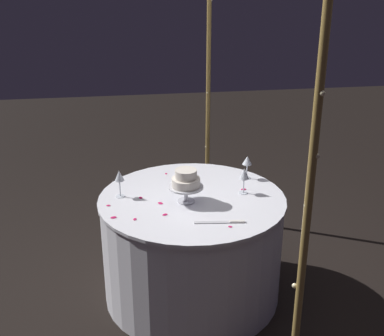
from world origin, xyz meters
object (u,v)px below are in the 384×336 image
object	(u,v)px
wine_glass_2	(247,161)
cake_knife	(223,222)
wine_glass_1	(119,177)
wine_glass_0	(244,175)
main_table	(192,246)
tiered_cake	(186,181)
decorative_arch	(243,98)

from	to	relation	value
wine_glass_2	cake_knife	bearing A→B (deg)	-26.34
wine_glass_1	wine_glass_2	bearing A→B (deg)	100.61
wine_glass_0	wine_glass_2	size ratio (longest dim) A/B	1.06
main_table	cake_knife	world-z (taller)	cake_knife
cake_knife	wine_glass_0	bearing A→B (deg)	149.86
wine_glass_0	wine_glass_1	bearing A→B (deg)	-95.16
wine_glass_1	cake_knife	world-z (taller)	wine_glass_1
tiered_cake	wine_glass_0	xyz separation A→B (m)	(-0.07, 0.39, -0.01)
decorative_arch	wine_glass_2	size ratio (longest dim) A/B	13.64
main_table	wine_glass_0	size ratio (longest dim) A/B	6.91
wine_glass_2	cake_knife	xyz separation A→B (m)	(0.62, -0.31, -0.12)
decorative_arch	wine_glass_1	distance (m)	0.93
wine_glass_2	decorative_arch	bearing A→B (deg)	-25.07
decorative_arch	wine_glass_0	world-z (taller)	decorative_arch
main_table	wine_glass_1	bearing A→B (deg)	-100.67
wine_glass_0	wine_glass_2	world-z (taller)	wine_glass_0
decorative_arch	main_table	xyz separation A→B (m)	(0.00, -0.31, -1.01)
decorative_arch	wine_glass_2	xyz separation A→B (m)	(-0.25, 0.12, -0.52)
decorative_arch	wine_glass_0	distance (m)	0.51
decorative_arch	wine_glass_2	distance (m)	0.59
tiered_cake	cake_knife	xyz separation A→B (m)	(0.31, 0.17, -0.14)
wine_glass_0	cake_knife	size ratio (longest dim) A/B	0.60
decorative_arch	cake_knife	bearing A→B (deg)	-27.19
wine_glass_0	wine_glass_1	distance (m)	0.81
main_table	tiered_cake	xyz separation A→B (m)	(0.06, -0.05, 0.51)
decorative_arch	main_table	size ratio (longest dim) A/B	1.86
main_table	wine_glass_1	world-z (taller)	wine_glass_1
decorative_arch	cake_knife	world-z (taller)	decorative_arch
tiered_cake	cake_knife	bearing A→B (deg)	28.71
tiered_cake	wine_glass_2	world-z (taller)	tiered_cake
decorative_arch	tiered_cake	world-z (taller)	decorative_arch
tiered_cake	wine_glass_0	world-z (taller)	tiered_cake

